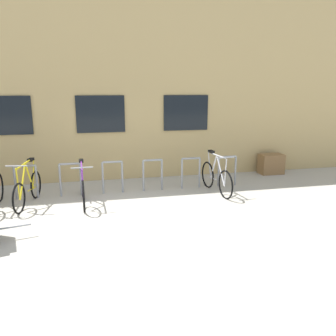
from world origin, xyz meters
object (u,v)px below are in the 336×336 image
bicycle_yellow (28,188)px  planter_box (271,164)px  bicycle_silver (216,177)px  bicycle_purple (83,187)px

bicycle_yellow → planter_box: 6.86m
bicycle_silver → bicycle_purple: bicycle_silver is taller
bicycle_purple → planter_box: size_ratio=2.52×
planter_box → bicycle_silver: bearing=-147.8°
bicycle_purple → planter_box: (5.52, 1.59, -0.08)m
bicycle_purple → planter_box: bearing=16.1°
bicycle_yellow → planter_box: (6.71, 1.41, -0.07)m
bicycle_purple → bicycle_silver: bearing=2.5°
bicycle_silver → planter_box: size_ratio=2.42×
bicycle_silver → planter_box: 2.74m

